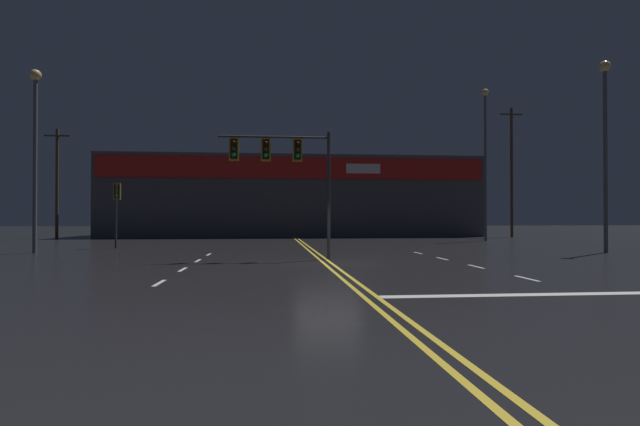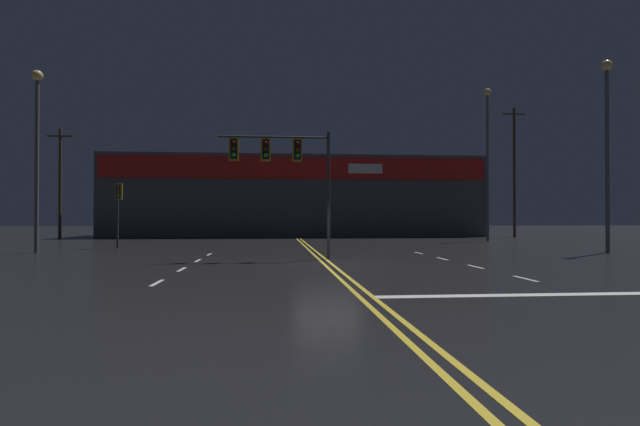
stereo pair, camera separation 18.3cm
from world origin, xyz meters
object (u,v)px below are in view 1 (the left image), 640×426
at_px(traffic_signal_median, 281,159).
at_px(traffic_signal_corner_northwest, 117,200).
at_px(streetlight_near_right, 35,136).
at_px(streetlight_far_left, 605,131).
at_px(streetlight_near_left, 485,147).

xyz_separation_m(traffic_signal_median, traffic_signal_corner_northwest, (-9.53, 9.18, -1.48)).
height_order(traffic_signal_median, streetlight_near_right, streetlight_near_right).
bearing_deg(traffic_signal_median, traffic_signal_corner_northwest, 136.07).
xyz_separation_m(traffic_signal_corner_northwest, streetlight_near_right, (-2.80, -4.03, 3.13)).
relative_size(streetlight_near_right, streetlight_far_left, 0.94).
distance_m(streetlight_near_left, streetlight_far_left, 13.68).
bearing_deg(streetlight_near_left, streetlight_near_right, -158.81).
relative_size(traffic_signal_median, traffic_signal_corner_northwest, 1.43).
relative_size(traffic_signal_median, streetlight_near_right, 0.59).
relative_size(traffic_signal_corner_northwest, streetlight_far_left, 0.39).
xyz_separation_m(traffic_signal_median, streetlight_far_left, (16.67, 2.64, 1.95)).
relative_size(streetlight_near_left, streetlight_far_left, 1.21).
height_order(traffic_signal_median, traffic_signal_corner_northwest, traffic_signal_median).
bearing_deg(streetlight_near_left, traffic_signal_median, -135.13).
height_order(streetlight_near_left, streetlight_near_right, streetlight_near_left).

